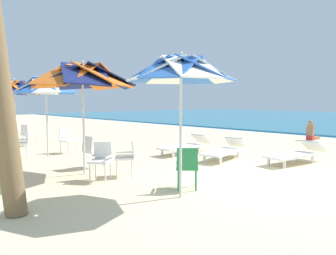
{
  "coord_description": "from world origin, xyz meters",
  "views": [
    {
      "loc": [
        4.1,
        -6.43,
        1.79
      ],
      "look_at": [
        -3.03,
        0.19,
        1.0
      ],
      "focal_mm": 35.18,
      "sensor_mm": 36.0,
      "label": 1
    }
  ],
  "objects_px": {
    "beach_umbrella_1": "(83,77)",
    "beach_umbrella_2": "(46,86)",
    "plastic_chair_4": "(67,139)",
    "plastic_chair_0": "(187,165)",
    "beach_umbrella_0": "(181,71)",
    "plastic_chair_6": "(3,137)",
    "plastic_chair_3": "(127,156)",
    "sun_lounger_2": "(225,150)",
    "sun_lounger_1": "(296,154)",
    "beachgoer_seated": "(312,134)",
    "beach_umbrella_3": "(14,88)",
    "plastic_chair_1": "(101,158)",
    "plastic_chair_8": "(9,134)",
    "sun_lounger_3": "(185,145)",
    "plastic_chair_7": "(28,134)",
    "plastic_chair_2": "(92,150)",
    "plastic_chair_5": "(23,141)"
  },
  "relations": [
    {
      "from": "plastic_chair_1",
      "to": "plastic_chair_4",
      "type": "distance_m",
      "value": 4.36
    },
    {
      "from": "plastic_chair_3",
      "to": "plastic_chair_6",
      "type": "bearing_deg",
      "value": -171.79
    },
    {
      "from": "plastic_chair_3",
      "to": "plastic_chair_6",
      "type": "xyz_separation_m",
      "value": [
        -6.29,
        -0.91,
        0.0
      ]
    },
    {
      "from": "beach_umbrella_1",
      "to": "beach_umbrella_2",
      "type": "xyz_separation_m",
      "value": [
        -3.04,
        0.37,
        -0.12
      ]
    },
    {
      "from": "plastic_chair_5",
      "to": "plastic_chair_8",
      "type": "relative_size",
      "value": 1.0
    },
    {
      "from": "beach_umbrella_0",
      "to": "plastic_chair_3",
      "type": "distance_m",
      "value": 2.78
    },
    {
      "from": "sun_lounger_2",
      "to": "sun_lounger_3",
      "type": "height_order",
      "value": "same"
    },
    {
      "from": "beach_umbrella_1",
      "to": "beach_umbrella_2",
      "type": "height_order",
      "value": "beach_umbrella_1"
    },
    {
      "from": "plastic_chair_0",
      "to": "beach_umbrella_1",
      "type": "bearing_deg",
      "value": -162.44
    },
    {
      "from": "beach_umbrella_1",
      "to": "plastic_chair_5",
      "type": "relative_size",
      "value": 3.18
    },
    {
      "from": "plastic_chair_0",
      "to": "plastic_chair_2",
      "type": "height_order",
      "value": "same"
    },
    {
      "from": "plastic_chair_2",
      "to": "plastic_chair_6",
      "type": "bearing_deg",
      "value": -170.86
    },
    {
      "from": "beach_umbrella_2",
      "to": "plastic_chair_5",
      "type": "bearing_deg",
      "value": -135.96
    },
    {
      "from": "plastic_chair_0",
      "to": "beach_umbrella_2",
      "type": "distance_m",
      "value": 5.98
    },
    {
      "from": "beach_umbrella_3",
      "to": "plastic_chair_1",
      "type": "bearing_deg",
      "value": -3.09
    },
    {
      "from": "plastic_chair_2",
      "to": "plastic_chair_5",
      "type": "height_order",
      "value": "same"
    },
    {
      "from": "beach_umbrella_0",
      "to": "plastic_chair_6",
      "type": "distance_m",
      "value": 8.58
    },
    {
      "from": "plastic_chair_2",
      "to": "plastic_chair_4",
      "type": "height_order",
      "value": "same"
    },
    {
      "from": "beach_umbrella_0",
      "to": "plastic_chair_1",
      "type": "height_order",
      "value": "beach_umbrella_0"
    },
    {
      "from": "beach_umbrella_2",
      "to": "plastic_chair_6",
      "type": "height_order",
      "value": "beach_umbrella_2"
    },
    {
      "from": "plastic_chair_6",
      "to": "plastic_chair_7",
      "type": "bearing_deg",
      "value": 119.19
    },
    {
      "from": "sun_lounger_1",
      "to": "sun_lounger_3",
      "type": "distance_m",
      "value": 3.54
    },
    {
      "from": "beach_umbrella_1",
      "to": "plastic_chair_4",
      "type": "height_order",
      "value": "beach_umbrella_1"
    },
    {
      "from": "beach_umbrella_0",
      "to": "plastic_chair_8",
      "type": "bearing_deg",
      "value": -179.68
    },
    {
      "from": "plastic_chair_3",
      "to": "sun_lounger_3",
      "type": "xyz_separation_m",
      "value": [
        -1.4,
        3.42,
        -0.22
      ]
    },
    {
      "from": "sun_lounger_1",
      "to": "beachgoer_seated",
      "type": "height_order",
      "value": "beachgoer_seated"
    },
    {
      "from": "plastic_chair_2",
      "to": "plastic_chair_5",
      "type": "bearing_deg",
      "value": -166.96
    },
    {
      "from": "beach_umbrella_1",
      "to": "plastic_chair_0",
      "type": "bearing_deg",
      "value": 17.56
    },
    {
      "from": "plastic_chair_3",
      "to": "plastic_chair_8",
      "type": "xyz_separation_m",
      "value": [
        -7.44,
        -0.34,
        0.0
      ]
    },
    {
      "from": "sun_lounger_2",
      "to": "sun_lounger_3",
      "type": "relative_size",
      "value": 1.03
    },
    {
      "from": "beach_umbrella_0",
      "to": "beach_umbrella_3",
      "type": "bearing_deg",
      "value": -179.93
    },
    {
      "from": "beach_umbrella_2",
      "to": "sun_lounger_3",
      "type": "bearing_deg",
      "value": 55.72
    },
    {
      "from": "plastic_chair_5",
      "to": "plastic_chair_4",
      "type": "bearing_deg",
      "value": 80.55
    },
    {
      "from": "plastic_chair_8",
      "to": "sun_lounger_2",
      "type": "bearing_deg",
      "value": 27.0
    },
    {
      "from": "plastic_chair_3",
      "to": "plastic_chair_5",
      "type": "distance_m",
      "value": 4.58
    },
    {
      "from": "plastic_chair_7",
      "to": "beachgoer_seated",
      "type": "bearing_deg",
      "value": 57.07
    },
    {
      "from": "plastic_chair_5",
      "to": "plastic_chair_6",
      "type": "relative_size",
      "value": 1.0
    },
    {
      "from": "beach_umbrella_0",
      "to": "beach_umbrella_3",
      "type": "distance_m",
      "value": 8.89
    },
    {
      "from": "plastic_chair_2",
      "to": "plastic_chair_8",
      "type": "bearing_deg",
      "value": -177.97
    },
    {
      "from": "plastic_chair_0",
      "to": "plastic_chair_6",
      "type": "distance_m",
      "value": 8.15
    },
    {
      "from": "beach_umbrella_0",
      "to": "plastic_chair_7",
      "type": "bearing_deg",
      "value": 177.13
    },
    {
      "from": "sun_lounger_2",
      "to": "sun_lounger_1",
      "type": "bearing_deg",
      "value": 27.36
    },
    {
      "from": "beach_umbrella_3",
      "to": "sun_lounger_1",
      "type": "xyz_separation_m",
      "value": [
        8.79,
        4.77,
        -1.97
      ]
    },
    {
      "from": "beach_umbrella_2",
      "to": "plastic_chair_6",
      "type": "xyz_separation_m",
      "value": [
        -2.37,
        -0.63,
        -1.75
      ]
    },
    {
      "from": "plastic_chair_6",
      "to": "sun_lounger_2",
      "type": "distance_m",
      "value": 7.86
    },
    {
      "from": "sun_lounger_2",
      "to": "sun_lounger_3",
      "type": "distance_m",
      "value": 1.58
    },
    {
      "from": "plastic_chair_2",
      "to": "plastic_chair_3",
      "type": "relative_size",
      "value": 1.0
    },
    {
      "from": "beach_umbrella_0",
      "to": "plastic_chair_6",
      "type": "height_order",
      "value": "beach_umbrella_0"
    },
    {
      "from": "plastic_chair_7",
      "to": "sun_lounger_1",
      "type": "relative_size",
      "value": 0.39
    },
    {
      "from": "plastic_chair_4",
      "to": "beach_umbrella_3",
      "type": "height_order",
      "value": "beach_umbrella_3"
    }
  ]
}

